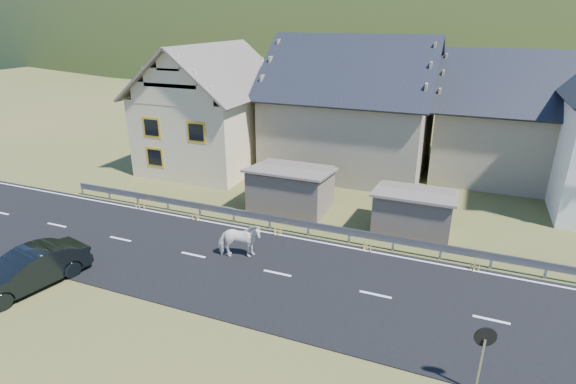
% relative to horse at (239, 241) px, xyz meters
% --- Properties ---
extents(ground, '(160.00, 160.00, 0.00)m').
position_rel_horse_xyz_m(ground, '(2.02, -0.61, -0.83)').
color(ground, '#3A491E').
rests_on(ground, ground).
extents(road, '(60.00, 7.00, 0.04)m').
position_rel_horse_xyz_m(road, '(2.02, -0.61, -0.81)').
color(road, black).
rests_on(road, ground).
extents(lane_markings, '(60.00, 6.60, 0.01)m').
position_rel_horse_xyz_m(lane_markings, '(2.02, -0.61, -0.79)').
color(lane_markings, silver).
rests_on(lane_markings, road).
extents(guardrail, '(28.10, 0.09, 0.75)m').
position_rel_horse_xyz_m(guardrail, '(2.02, 3.07, -0.27)').
color(guardrail, '#93969B').
rests_on(guardrail, ground).
extents(shed_left, '(4.30, 3.30, 2.40)m').
position_rel_horse_xyz_m(shed_left, '(0.02, 5.89, 0.27)').
color(shed_left, '#716257').
rests_on(shed_left, ground).
extents(shed_right, '(3.80, 2.90, 2.20)m').
position_rel_horse_xyz_m(shed_right, '(6.52, 5.39, 0.17)').
color(shed_right, '#716257').
rests_on(shed_right, ground).
extents(house_cream, '(7.80, 9.80, 8.30)m').
position_rel_horse_xyz_m(house_cream, '(-7.98, 11.39, 3.53)').
color(house_cream, beige).
rests_on(house_cream, ground).
extents(house_stone_a, '(10.80, 9.80, 8.90)m').
position_rel_horse_xyz_m(house_stone_a, '(1.02, 14.39, 3.80)').
color(house_stone_a, gray).
rests_on(house_stone_a, ground).
extents(house_stone_b, '(9.80, 8.80, 8.10)m').
position_rel_horse_xyz_m(house_stone_b, '(11.02, 16.39, 3.41)').
color(house_stone_b, gray).
rests_on(house_stone_b, ground).
extents(mountain, '(440.00, 280.00, 260.00)m').
position_rel_horse_xyz_m(mountain, '(7.02, 179.39, -20.83)').
color(mountain, '#263715').
rests_on(mountain, ground).
extents(conifer_patch, '(76.00, 50.00, 28.00)m').
position_rel_horse_xyz_m(conifer_patch, '(-52.98, 109.39, 5.17)').
color(conifer_patch, black).
rests_on(conifer_patch, ground).
extents(horse, '(1.48, 2.05, 1.58)m').
position_rel_horse_xyz_m(horse, '(0.00, 0.00, 0.00)').
color(horse, white).
rests_on(horse, road).
extents(car, '(2.52, 4.74, 1.48)m').
position_rel_horse_xyz_m(car, '(-6.44, -5.04, -0.09)').
color(car, black).
rests_on(car, ground).
extents(traffic_mirror, '(0.58, 0.25, 2.15)m').
position_rel_horse_xyz_m(traffic_mirror, '(9.55, -4.15, 0.75)').
color(traffic_mirror, '#93969B').
rests_on(traffic_mirror, ground).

